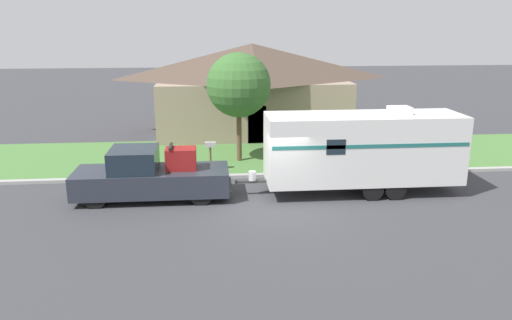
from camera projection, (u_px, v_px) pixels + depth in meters
The scene contains 8 objects.
ground_plane at pixel (275, 208), 17.87m from camera, with size 120.00×120.00×0.00m, color #38383D.
curb_strip at pixel (264, 175), 21.46m from camera, with size 80.00×0.30×0.14m.
lawn_strip at pixel (256, 155), 24.98m from camera, with size 80.00×7.00×0.03m.
house_across_street at pixel (252, 87), 29.83m from camera, with size 11.78×7.13×5.26m.
pickup_truck at pixel (151, 176), 18.63m from camera, with size 5.82×2.04×2.05m.
travel_trailer at pixel (363, 148), 19.10m from camera, with size 8.64×2.22×3.36m.
mailbox at pixel (210, 149), 22.07m from camera, with size 0.48×0.20×1.33m.
tree_in_yard at pixel (239, 85), 23.02m from camera, with size 2.99×2.99×5.13m.
Camera 1 is at (-2.19, -16.65, 6.39)m, focal length 35.00 mm.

